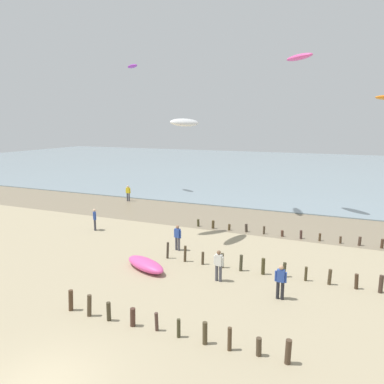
{
  "coord_description": "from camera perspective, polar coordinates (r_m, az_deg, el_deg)",
  "views": [
    {
      "loc": [
        8.55,
        -7.69,
        8.35
      ],
      "look_at": [
        -0.01,
        12.15,
        4.29
      ],
      "focal_mm": 34.86,
      "sensor_mm": 36.0,
      "label": 1
    }
  ],
  "objects": [
    {
      "name": "person_left_flank",
      "position": [
        20.15,
        4.09,
        -11.03
      ],
      "size": [
        0.57,
        0.25,
        1.71
      ],
      "color": "#4C4C56",
      "rests_on": "ground"
    },
    {
      "name": "wet_sand_strip",
      "position": [
        32.82,
        7.49,
        -4.19
      ],
      "size": [
        120.0,
        8.23,
        0.01
      ],
      "primitive_type": "cube",
      "color": "#84755B",
      "rests_on": "ground"
    },
    {
      "name": "groyne_far",
      "position": [
        28.28,
        19.57,
        -6.56
      ],
      "size": [
        20.34,
        0.35,
        0.66
      ],
      "color": "#3E3D24",
      "rests_on": "ground"
    },
    {
      "name": "person_right_flank",
      "position": [
        40.46,
        -9.74,
        -0.1
      ],
      "size": [
        0.57,
        0.25,
        1.71
      ],
      "color": "#4C4C56",
      "rests_on": "ground"
    },
    {
      "name": "grounded_kite",
      "position": [
        21.95,
        -7.13,
        -10.93
      ],
      "size": [
        3.29,
        2.34,
        0.62
      ],
      "primitive_type": "ellipsoid",
      "rotation": [
        0.0,
        0.0,
        5.84
      ],
      "color": "#E54C99",
      "rests_on": "ground"
    },
    {
      "name": "groyne_mid",
      "position": [
        21.11,
        23.64,
        -12.25
      ],
      "size": [
        20.46,
        0.36,
        1.05
      ],
      "color": "#3F372B",
      "rests_on": "ground"
    },
    {
      "name": "person_nearest_camera",
      "position": [
        24.71,
        -2.22,
        -6.88
      ],
      "size": [
        0.56,
        0.29,
        1.71
      ],
      "color": "#4C4C56",
      "rests_on": "ground"
    },
    {
      "name": "groyne_near",
      "position": [
        15.82,
        -4.32,
        -19.42
      ],
      "size": [
        9.82,
        0.36,
        0.98
      ],
      "color": "#4B3524",
      "rests_on": "ground"
    },
    {
      "name": "kite_aloft_10",
      "position": [
        25.8,
        -1.1,
        10.59
      ],
      "size": [
        1.69,
        3.16,
        0.73
      ],
      "primitive_type": "ellipsoid",
      "rotation": [
        -0.29,
        0.0,
        4.49
      ],
      "color": "white"
    },
    {
      "name": "kite_aloft_9",
      "position": [
        35.85,
        16.09,
        19.22
      ],
      "size": [
        3.13,
        3.0,
        0.67
      ],
      "primitive_type": "ellipsoid",
      "rotation": [
        0.15,
        0.0,
        5.54
      ],
      "color": "#E54C99"
    },
    {
      "name": "kite_aloft_0",
      "position": [
        45.85,
        -9.11,
        18.47
      ],
      "size": [
        2.3,
        1.94,
        0.37
      ],
      "primitive_type": "ellipsoid",
      "rotation": [
        0.0,
        0.0,
        5.66
      ],
      "color": "purple"
    },
    {
      "name": "person_by_waterline",
      "position": [
        18.69,
        13.39,
        -13.1
      ],
      "size": [
        0.57,
        0.22,
        1.71
      ],
      "color": "#232328",
      "rests_on": "ground"
    },
    {
      "name": "person_far_down_beach",
      "position": [
        30.15,
        -14.66,
        -3.99
      ],
      "size": [
        0.41,
        0.45,
        1.71
      ],
      "color": "#383842",
      "rests_on": "ground"
    },
    {
      "name": "sea",
      "position": [
        70.69,
        16.27,
        3.47
      ],
      "size": [
        160.0,
        70.0,
        0.1
      ],
      "primitive_type": "cube",
      "color": "#7F939E",
      "rests_on": "ground"
    }
  ]
}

